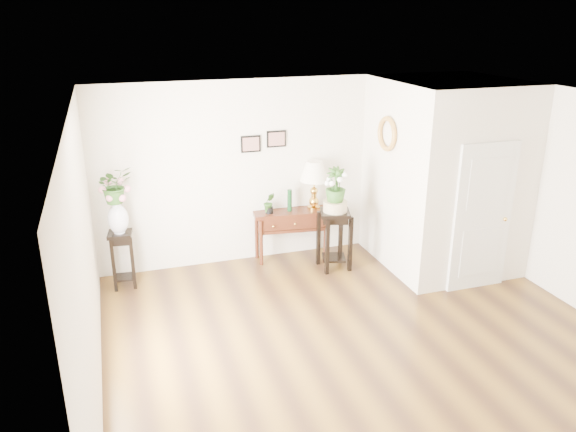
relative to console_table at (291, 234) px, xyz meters
name	(u,v)px	position (x,y,z in m)	size (l,w,h in m)	color
floor	(364,340)	(0.07, -2.57, -0.39)	(6.00, 5.50, 0.02)	brown
ceiling	(376,105)	(0.07, -2.57, 2.41)	(6.00, 5.50, 0.02)	white
wall_back	(292,169)	(0.07, 0.18, 1.01)	(6.00, 0.02, 2.80)	silver
wall_front	(548,374)	(0.07, -5.32, 1.01)	(6.00, 0.02, 2.80)	silver
wall_left	(85,267)	(-2.93, -2.57, 1.01)	(0.02, 5.50, 2.80)	silver
partition	(444,174)	(2.17, -0.79, 1.01)	(1.80, 1.95, 2.80)	silver
door	(483,218)	(2.17, -1.79, 0.66)	(0.90, 0.05, 2.10)	silver
art_print_left	(251,144)	(-0.58, 0.16, 1.46)	(0.30, 0.02, 0.25)	black
art_print_right	(276,139)	(-0.18, 0.16, 1.51)	(0.30, 0.02, 0.25)	black
wall_ornament	(387,134)	(1.23, -0.67, 1.66)	(0.51, 0.51, 0.07)	#BA8D44
console_table	(291,234)	(0.00, 0.00, 0.00)	(1.18, 0.39, 0.79)	#3D1611
table_lamp	(314,187)	(0.37, 0.00, 0.74)	(0.44, 0.44, 0.77)	gold
green_vase	(290,201)	(-0.03, 0.00, 0.56)	(0.07, 0.07, 0.34)	#0F3417
potted_plant	(269,204)	(-0.35, 0.00, 0.55)	(0.17, 0.14, 0.31)	#27501A
plant_stand_a	(123,260)	(-2.58, -0.22, 0.02)	(0.32, 0.32, 0.82)	black
porcelain_vase	(118,217)	(-2.58, -0.22, 0.66)	(0.28, 0.28, 0.49)	silver
lily_arrangement	(115,187)	(-2.58, -0.22, 1.09)	(0.46, 0.40, 0.51)	#27501A
plant_stand_b	(334,240)	(0.50, -0.57, 0.06)	(0.43, 0.43, 0.91)	black
ceramic_bowl	(335,206)	(0.50, -0.57, 0.60)	(0.36, 0.36, 0.16)	beige
narcissus	(336,186)	(0.50, -0.57, 0.91)	(0.31, 0.31, 0.55)	#27501A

